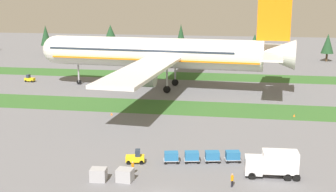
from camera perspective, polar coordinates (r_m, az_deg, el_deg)
The scene contains 17 objects.
grass_strip_near at distance 92.73m, azimuth 3.69°, elevation -1.57°, with size 320.00×11.98×0.01m, color #336028.
grass_strip_far at distance 127.72m, azimuth 5.29°, elevation 2.47°, with size 320.00×11.98×0.01m, color #336028.
airliner at distance 109.83m, azimuth -0.89°, elevation 5.53°, with size 63.18×78.11×24.99m.
baggage_tug at distance 63.46m, azimuth -4.16°, elevation -7.82°, with size 2.81×1.79×1.97m.
cargo_dolly_lead at distance 63.44m, azimuth 0.42°, elevation -7.69°, with size 2.45×1.91×1.55m.
cargo_dolly_second at distance 63.63m, azimuth 3.05°, elevation -7.65°, with size 2.45×1.91×1.55m.
cargo_dolly_third at distance 63.95m, azimuth 5.67°, elevation -7.59°, with size 2.45×1.91×1.55m.
cargo_dolly_fourth at distance 64.40m, azimuth 8.24°, elevation -7.51°, with size 2.45×1.91×1.55m.
catering_truck at distance 59.85m, azimuth 13.19°, elevation -8.30°, with size 7.07×2.67×3.58m.
pushback_tractor at distance 125.32m, azimuth -17.22°, elevation 2.11°, with size 2.69×1.50×1.97m.
ground_crew_marshaller at distance 59.80m, azimuth -4.51°, elevation -9.04°, with size 0.36×0.55×1.74m.
ground_crew_loader at distance 56.50m, azimuth 8.17°, elevation -10.50°, with size 0.36×0.52×1.74m.
uld_container_0 at distance 58.36m, azimuth -8.85°, elevation -9.86°, with size 2.00×1.60×1.65m, color #A3A3A8.
uld_container_1 at distance 57.80m, azimuth -5.49°, elevation -9.99°, with size 2.00×1.60×1.66m, color #A3A3A8.
taxiway_marker_0 at distance 89.71m, azimuth 15.77°, elevation -2.39°, with size 0.44×0.44×0.48m, color orange.
taxiway_marker_1 at distance 88.05m, azimuth -7.19°, elevation -2.28°, with size 0.44×0.44×0.49m, color orange.
distant_tree_line at distance 162.43m, azimuth 7.81°, elevation 7.28°, with size 189.46×10.15×12.41m.
Camera 1 is at (8.53, -47.16, 23.44)m, focal length 47.86 mm.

